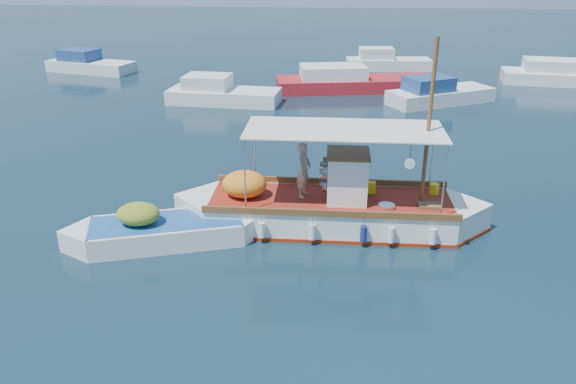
{
  "coord_description": "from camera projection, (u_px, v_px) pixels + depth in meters",
  "views": [
    {
      "loc": [
        0.62,
        -15.7,
        8.09
      ],
      "look_at": [
        -0.92,
        0.0,
        1.37
      ],
      "focal_mm": 35.0,
      "sensor_mm": 36.0,
      "label": 1
    }
  ],
  "objects": [
    {
      "name": "bg_boat_far_n",
      "position": [
        386.0,
        63.0,
        42.28
      ],
      "size": [
        6.39,
        2.49,
        1.8
      ],
      "rotation": [
        0.0,
        0.0,
        0.08
      ],
      "color": "silver",
      "rests_on": "ground"
    },
    {
      "name": "bg_boat_ne",
      "position": [
        438.0,
        95.0,
        32.7
      ],
      "size": [
        6.6,
        5.04,
        1.8
      ],
      "rotation": [
        0.0,
        0.0,
        0.51
      ],
      "color": "silver",
      "rests_on": "ground"
    },
    {
      "name": "fishing_caique",
      "position": [
        328.0,
        210.0,
        17.94
      ],
      "size": [
        10.13,
        2.95,
        6.18
      ],
      "rotation": [
        0.0,
        0.0,
        0.02
      ],
      "color": "white",
      "rests_on": "ground"
    },
    {
      "name": "bg_boat_nw",
      "position": [
        221.0,
        95.0,
        32.77
      ],
      "size": [
        6.6,
        2.86,
        1.8
      ],
      "rotation": [
        0.0,
        0.0,
        -0.07
      ],
      "color": "silver",
      "rests_on": "ground"
    },
    {
      "name": "ground",
      "position": [
        317.0,
        233.0,
        17.6
      ],
      "size": [
        160.0,
        160.0,
        0.0
      ],
      "primitive_type": "plane",
      "color": "black",
      "rests_on": "ground"
    },
    {
      "name": "bg_boat_e",
      "position": [
        566.0,
        77.0,
        37.53
      ],
      "size": [
        8.91,
        3.72,
        1.8
      ],
      "rotation": [
        0.0,
        0.0,
        -0.13
      ],
      "color": "silver",
      "rests_on": "ground"
    },
    {
      "name": "dinghy",
      "position": [
        165.0,
        232.0,
        16.98
      ],
      "size": [
        5.92,
        3.07,
        1.52
      ],
      "rotation": [
        0.0,
        0.0,
        0.32
      ],
      "color": "white",
      "rests_on": "ground"
    },
    {
      "name": "bg_boat_n",
      "position": [
        351.0,
        83.0,
        35.8
      ],
      "size": [
        10.48,
        4.67,
        1.8
      ],
      "rotation": [
        0.0,
        0.0,
        0.19
      ],
      "color": "#AA1C24",
      "rests_on": "ground"
    },
    {
      "name": "bg_boat_far_w",
      "position": [
        89.0,
        65.0,
        41.45
      ],
      "size": [
        6.84,
        3.84,
        1.8
      ],
      "rotation": [
        0.0,
        0.0,
        -0.25
      ],
      "color": "silver",
      "rests_on": "ground"
    }
  ]
}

